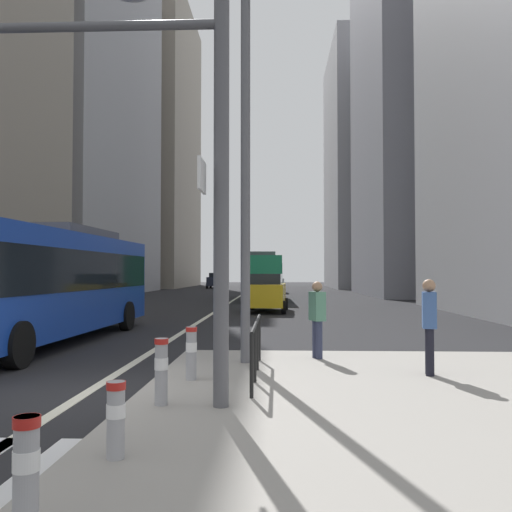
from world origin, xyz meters
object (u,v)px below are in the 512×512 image
at_px(city_bus_blue_oncoming, 45,279).
at_px(bollard_left, 116,415).
at_px(bollard_back, 191,350).
at_px(pedestrian_waiting, 429,321).
at_px(pedestrian_walking, 317,316).
at_px(traffic_signal_gantry, 77,125).
at_px(bollard_right, 161,368).
at_px(bollard_front, 26,467).
at_px(car_receding_near, 267,292).
at_px(street_lamp_post, 245,117).
at_px(car_receding_far, 275,283).
at_px(car_oncoming_mid, 216,280).
at_px(city_bus_red_receding, 262,275).

bearing_deg(city_bus_blue_oncoming, bollard_left, -62.46).
relative_size(bollard_back, pedestrian_waiting, 0.53).
bearing_deg(bollard_left, pedestrian_walking, 68.56).
bearing_deg(traffic_signal_gantry, pedestrian_walking, 48.74).
relative_size(bollard_right, pedestrian_waiting, 0.54).
distance_m(bollard_front, bollard_left, 1.55).
relative_size(car_receding_near, pedestrian_waiting, 2.60).
xyz_separation_m(street_lamp_post, bollard_back, (-0.83, -1.83, -4.62)).
height_order(car_receding_near, bollard_back, car_receding_near).
height_order(city_bus_blue_oncoming, car_receding_far, city_bus_blue_oncoming).
bearing_deg(bollard_front, bollard_left, 83.19).
xyz_separation_m(street_lamp_post, bollard_left, (-0.96, -5.75, -4.70)).
bearing_deg(bollard_back, pedestrian_walking, 45.71).
xyz_separation_m(car_oncoming_mid, bollard_front, (5.94, -63.29, -0.38)).
distance_m(bollard_left, pedestrian_waiting, 6.33).
relative_size(city_bus_blue_oncoming, car_oncoming_mid, 2.81).
distance_m(traffic_signal_gantry, street_lamp_post, 4.42).
bearing_deg(pedestrian_waiting, city_bus_blue_oncoming, 152.23).
bearing_deg(city_bus_blue_oncoming, bollard_right, -56.00).
distance_m(car_receding_near, car_receding_far, 24.77).
height_order(bollard_back, pedestrian_waiting, pedestrian_waiting).
distance_m(city_bus_blue_oncoming, car_receding_far, 37.90).
xyz_separation_m(city_bus_red_receding, bollard_front, (-0.70, -35.03, -1.22)).
xyz_separation_m(car_oncoming_mid, pedestrian_walking, (8.61, -55.41, 0.09)).
relative_size(traffic_signal_gantry, bollard_front, 7.49).
bearing_deg(bollard_back, bollard_left, -91.86).
relative_size(bollard_left, pedestrian_walking, 0.46).
bearing_deg(car_oncoming_mid, street_lamp_post, -82.80).
height_order(traffic_signal_gantry, pedestrian_waiting, traffic_signal_gantry).
bearing_deg(bollard_left, bollard_front, -96.81).
bearing_deg(bollard_back, city_bus_red_receding, 89.24).
relative_size(car_receding_far, bollard_right, 4.52).
bearing_deg(traffic_signal_gantry, pedestrian_waiting, 23.37).
distance_m(city_bus_red_receding, bollard_front, 35.06).
distance_m(city_bus_blue_oncoming, pedestrian_waiting, 10.54).
bearing_deg(city_bus_red_receding, bollard_left, -90.89).
bearing_deg(pedestrian_walking, traffic_signal_gantry, -131.26).
height_order(car_receding_far, bollard_front, car_receding_far).
xyz_separation_m(bollard_left, pedestrian_walking, (2.49, 6.34, 0.49)).
distance_m(bollard_front, pedestrian_walking, 8.34).
bearing_deg(city_bus_red_receding, pedestrian_waiting, -82.39).
relative_size(city_bus_red_receding, car_receding_near, 2.38).
bearing_deg(bollard_right, traffic_signal_gantry, -176.88).
distance_m(bollard_right, bollard_back, 1.76).
bearing_deg(bollard_left, street_lamp_post, 80.54).
height_order(car_oncoming_mid, street_lamp_post, street_lamp_post).
relative_size(city_bus_red_receding, bollard_right, 11.52).
distance_m(car_receding_far, bollard_back, 42.90).
bearing_deg(bollard_back, city_bus_blue_oncoming, 132.47).
bearing_deg(car_oncoming_mid, bollard_right, -84.15).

